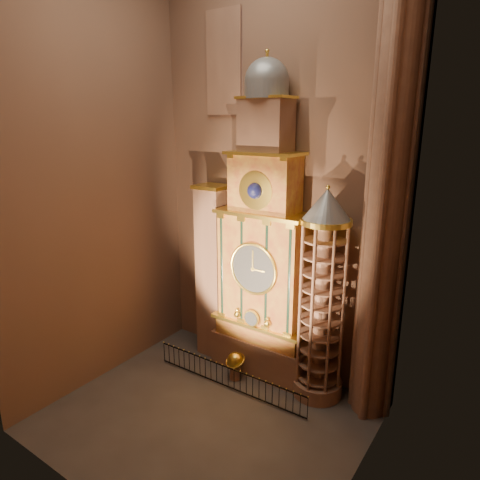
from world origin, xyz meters
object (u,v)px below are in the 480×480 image
Objects in this scene: iron_railing at (228,377)px; portrait_tower at (213,272)px; astronomical_clock at (264,257)px; celestial_globe at (235,363)px; stair_turret at (322,299)px.

portrait_tower is at bearing 138.43° from iron_railing.
astronomical_clock is 10.66× the size of celestial_globe.
celestial_globe is at bearing -113.32° from astronomical_clock.
iron_railing is at bearing -100.99° from astronomical_clock.
iron_railing is (2.90, -2.58, -4.50)m from portrait_tower.
astronomical_clock is 3.73m from portrait_tower.
astronomical_clock reaches higher than portrait_tower.
astronomical_clock is 6.01m from celestial_globe.
stair_turret is 6.52m from iron_railing.
astronomical_clock is 1.64× the size of portrait_tower.
portrait_tower is 0.94× the size of stair_turret.
celestial_globe is 0.99m from iron_railing.
celestial_globe is 0.17× the size of iron_railing.
iron_railing is (-0.50, -2.56, -6.03)m from astronomical_clock.
astronomical_clock reaches higher than stair_turret.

